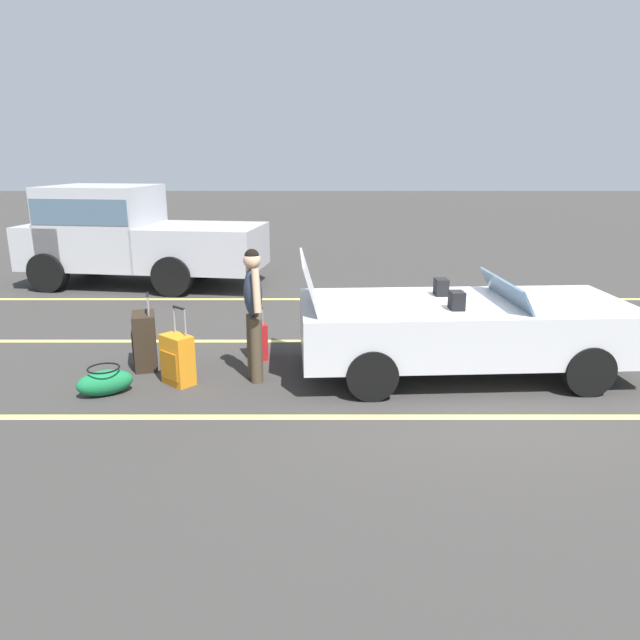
{
  "coord_description": "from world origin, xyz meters",
  "views": [
    {
      "loc": [
        -1.82,
        -7.25,
        2.73
      ],
      "look_at": [
        -1.79,
        -0.18,
        0.75
      ],
      "focal_mm": 33.32,
      "sensor_mm": 36.0,
      "label": 1
    }
  ],
  "objects": [
    {
      "name": "lot_line_far",
      "position": [
        0.0,
        4.01,
        0.0
      ],
      "size": [
        18.0,
        0.12,
        0.01
      ],
      "primitive_type": "cube",
      "color": "#EAE066",
      "rests_on": "ground_plane"
    },
    {
      "name": "convertible_car",
      "position": [
        0.2,
        0.01,
        0.59
      ],
      "size": [
        4.23,
        2.01,
        1.53
      ],
      "rotation": [
        0.0,
        0.0,
        0.06
      ],
      "color": "silver",
      "rests_on": "ground_plane"
    },
    {
      "name": "suitcase_medium_bright",
      "position": [
        -3.56,
        -0.41,
        0.31
      ],
      "size": [
        0.46,
        0.45,
        0.97
      ],
      "rotation": [
        0.0,
        0.0,
        3.99
      ],
      "color": "orange",
      "rests_on": "ground_plane"
    },
    {
      "name": "traveler_person",
      "position": [
        -2.63,
        -0.27,
        0.93
      ],
      "size": [
        0.31,
        0.6,
        1.65
      ],
      "rotation": [
        0.0,
        0.0,
        0.32
      ],
      "color": "#4C3F2D",
      "rests_on": "ground_plane"
    },
    {
      "name": "suitcase_small_carryon",
      "position": [
        -2.68,
        0.56,
        0.25
      ],
      "size": [
        0.32,
        0.39,
        0.73
      ],
      "rotation": [
        0.0,
        0.0,
        3.52
      ],
      "color": "red",
      "rests_on": "ground_plane"
    },
    {
      "name": "suitcase_large_black",
      "position": [
        -4.12,
        0.17,
        0.37
      ],
      "size": [
        0.4,
        0.54,
        1.0
      ],
      "rotation": [
        0.0,
        0.0,
        3.41
      ],
      "color": "#2D2319",
      "rests_on": "ground_plane"
    },
    {
      "name": "duffel_bag",
      "position": [
        -4.34,
        -0.76,
        0.16
      ],
      "size": [
        0.71,
        0.57,
        0.34
      ],
      "rotation": [
        0.0,
        0.0,
        3.63
      ],
      "color": "#19723F",
      "rests_on": "ground_plane"
    },
    {
      "name": "lot_line_mid",
      "position": [
        0.0,
        1.31,
        0.0
      ],
      "size": [
        18.0,
        0.12,
        0.01
      ],
      "primitive_type": "cube",
      "color": "#EAE066",
      "rests_on": "ground_plane"
    },
    {
      "name": "lot_line_near",
      "position": [
        0.0,
        -1.39,
        0.0
      ],
      "size": [
        18.0,
        0.12,
        0.01
      ],
      "primitive_type": "cube",
      "color": "#EAE066",
      "rests_on": "ground_plane"
    },
    {
      "name": "parked_pickup_truck_near",
      "position": [
        -5.97,
        5.41,
        1.11
      ],
      "size": [
        5.22,
        2.65,
        2.1
      ],
      "rotation": [
        0.0,
        0.0,
        3.0
      ],
      "color": "#B2B2B7",
      "rests_on": "ground_plane"
    },
    {
      "name": "ground_plane",
      "position": [
        0.0,
        0.0,
        0.0
      ],
      "size": [
        80.0,
        80.0,
        0.0
      ],
      "primitive_type": "plane",
      "color": "#383533"
    }
  ]
}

